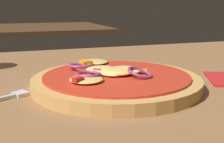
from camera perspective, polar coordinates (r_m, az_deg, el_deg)
dining_table at (r=0.41m, az=-5.76°, el=-6.49°), size 1.31×0.87×0.03m
pizza at (r=0.44m, az=0.67°, el=-1.66°), size 0.25×0.25×0.03m
fork at (r=0.41m, az=-20.83°, el=-4.94°), size 0.14×0.08×0.01m
background_table at (r=1.75m, az=-14.49°, el=8.11°), size 0.77×0.66×0.03m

